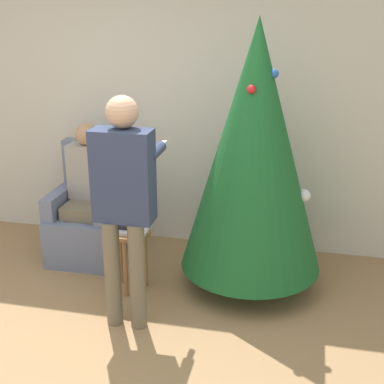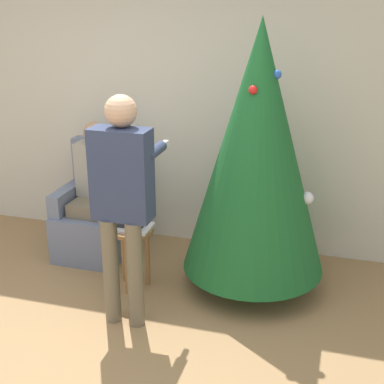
{
  "view_description": "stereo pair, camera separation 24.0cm",
  "coord_description": "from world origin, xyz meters",
  "px_view_note": "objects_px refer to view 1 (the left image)",
  "views": [
    {
      "loc": [
        1.42,
        -2.59,
        2.33
      ],
      "look_at": [
        0.61,
        1.05,
        0.95
      ],
      "focal_mm": 50.0,
      "sensor_mm": 36.0,
      "label": 1
    },
    {
      "loc": [
        1.65,
        -2.53,
        2.33
      ],
      "look_at": [
        0.61,
        1.05,
        0.95
      ],
      "focal_mm": 50.0,
      "sensor_mm": 36.0,
      "label": 2
    }
  ],
  "objects_px": {
    "person_standing": "(124,194)",
    "side_stool": "(130,241)",
    "armchair": "(90,218)",
    "person_seated": "(86,186)",
    "christmas_tree": "(254,149)"
  },
  "relations": [
    {
      "from": "armchair",
      "to": "side_stool",
      "type": "relative_size",
      "value": 1.96
    },
    {
      "from": "person_standing",
      "to": "christmas_tree",
      "type": "bearing_deg",
      "value": 42.15
    },
    {
      "from": "armchair",
      "to": "side_stool",
      "type": "xyz_separation_m",
      "value": [
        0.57,
        -0.54,
        0.07
      ]
    },
    {
      "from": "person_seated",
      "to": "person_standing",
      "type": "bearing_deg",
      "value": -53.36
    },
    {
      "from": "christmas_tree",
      "to": "armchair",
      "type": "height_order",
      "value": "christmas_tree"
    },
    {
      "from": "person_seated",
      "to": "side_stool",
      "type": "distance_m",
      "value": 0.81
    },
    {
      "from": "christmas_tree",
      "to": "person_seated",
      "type": "bearing_deg",
      "value": 171.99
    },
    {
      "from": "christmas_tree",
      "to": "side_stool",
      "type": "relative_size",
      "value": 4.08
    },
    {
      "from": "person_standing",
      "to": "side_stool",
      "type": "relative_size",
      "value": 3.17
    },
    {
      "from": "person_standing",
      "to": "side_stool",
      "type": "distance_m",
      "value": 0.76
    },
    {
      "from": "person_seated",
      "to": "person_standing",
      "type": "relative_size",
      "value": 0.74
    },
    {
      "from": "person_seated",
      "to": "christmas_tree",
      "type": "bearing_deg",
      "value": -8.01
    },
    {
      "from": "person_seated",
      "to": "person_standing",
      "type": "height_order",
      "value": "person_standing"
    },
    {
      "from": "christmas_tree",
      "to": "side_stool",
      "type": "height_order",
      "value": "christmas_tree"
    },
    {
      "from": "christmas_tree",
      "to": "person_standing",
      "type": "bearing_deg",
      "value": -137.85
    }
  ]
}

